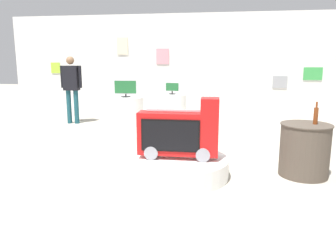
{
  "coord_description": "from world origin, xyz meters",
  "views": [
    {
      "loc": [
        0.95,
        -4.91,
        1.64
      ],
      "look_at": [
        0.1,
        0.33,
        0.62
      ],
      "focal_mm": 34.82,
      "sensor_mm": 36.0,
      "label": 1
    }
  ],
  "objects_px": {
    "display_pedestal_left_rear": "(126,111)",
    "main_display_pedestal": "(178,167)",
    "novelty_firetruck_tv": "(180,134)",
    "tv_on_left_rear": "(126,88)",
    "display_pedestal_center_rear": "(172,107)",
    "tv_on_center_rear": "(172,88)",
    "side_table_round": "(305,149)",
    "shopper_browsing_near_truck": "(71,85)",
    "bottle_on_side_table": "(316,115)"
  },
  "relations": [
    {
      "from": "novelty_firetruck_tv",
      "to": "bottle_on_side_table",
      "type": "relative_size",
      "value": 3.57
    },
    {
      "from": "side_table_round",
      "to": "novelty_firetruck_tv",
      "type": "bearing_deg",
      "value": -169.51
    },
    {
      "from": "tv_on_left_rear",
      "to": "display_pedestal_center_rear",
      "type": "distance_m",
      "value": 1.46
    },
    {
      "from": "main_display_pedestal",
      "to": "bottle_on_side_table",
      "type": "xyz_separation_m",
      "value": [
        1.88,
        0.32,
        0.74
      ]
    },
    {
      "from": "novelty_firetruck_tv",
      "to": "side_table_round",
      "type": "height_order",
      "value": "novelty_firetruck_tv"
    },
    {
      "from": "bottle_on_side_table",
      "to": "display_pedestal_center_rear",
      "type": "bearing_deg",
      "value": 123.44
    },
    {
      "from": "display_pedestal_left_rear",
      "to": "main_display_pedestal",
      "type": "bearing_deg",
      "value": -62.71
    },
    {
      "from": "display_pedestal_center_rear",
      "to": "shopper_browsing_near_truck",
      "type": "height_order",
      "value": "shopper_browsing_near_truck"
    },
    {
      "from": "tv_on_left_rear",
      "to": "display_pedestal_center_rear",
      "type": "bearing_deg",
      "value": 39.17
    },
    {
      "from": "novelty_firetruck_tv",
      "to": "bottle_on_side_table",
      "type": "height_order",
      "value": "novelty_firetruck_tv"
    },
    {
      "from": "display_pedestal_center_rear",
      "to": "tv_on_center_rear",
      "type": "relative_size",
      "value": 2.04
    },
    {
      "from": "display_pedestal_left_rear",
      "to": "side_table_round",
      "type": "bearing_deg",
      "value": -41.28
    },
    {
      "from": "novelty_firetruck_tv",
      "to": "shopper_browsing_near_truck",
      "type": "distance_m",
      "value": 4.73
    },
    {
      "from": "main_display_pedestal",
      "to": "side_table_round",
      "type": "relative_size",
      "value": 1.89
    },
    {
      "from": "display_pedestal_left_rear",
      "to": "tv_on_center_rear",
      "type": "bearing_deg",
      "value": 38.89
    },
    {
      "from": "shopper_browsing_near_truck",
      "to": "side_table_round",
      "type": "bearing_deg",
      "value": -32.15
    },
    {
      "from": "main_display_pedestal",
      "to": "bottle_on_side_table",
      "type": "height_order",
      "value": "bottle_on_side_table"
    },
    {
      "from": "main_display_pedestal",
      "to": "shopper_browsing_near_truck",
      "type": "xyz_separation_m",
      "value": [
        -3.19,
        3.43,
        0.87
      ]
    },
    {
      "from": "side_table_round",
      "to": "bottle_on_side_table",
      "type": "height_order",
      "value": "bottle_on_side_table"
    },
    {
      "from": "display_pedestal_center_rear",
      "to": "tv_on_left_rear",
      "type": "bearing_deg",
      "value": -140.83
    },
    {
      "from": "display_pedestal_left_rear",
      "to": "display_pedestal_center_rear",
      "type": "distance_m",
      "value": 1.34
    },
    {
      "from": "shopper_browsing_near_truck",
      "to": "display_pedestal_left_rear",
      "type": "bearing_deg",
      "value": -0.86
    },
    {
      "from": "bottle_on_side_table",
      "to": "novelty_firetruck_tv",
      "type": "bearing_deg",
      "value": -169.98
    },
    {
      "from": "side_table_round",
      "to": "tv_on_center_rear",
      "type": "bearing_deg",
      "value": 122.28
    },
    {
      "from": "display_pedestal_left_rear",
      "to": "tv_on_left_rear",
      "type": "relative_size",
      "value": 1.51
    },
    {
      "from": "bottle_on_side_table",
      "to": "shopper_browsing_near_truck",
      "type": "xyz_separation_m",
      "value": [
        -5.07,
        3.11,
        0.13
      ]
    },
    {
      "from": "display_pedestal_left_rear",
      "to": "shopper_browsing_near_truck",
      "type": "height_order",
      "value": "shopper_browsing_near_truck"
    },
    {
      "from": "main_display_pedestal",
      "to": "bottle_on_side_table",
      "type": "bearing_deg",
      "value": 9.71
    },
    {
      "from": "tv_on_left_rear",
      "to": "bottle_on_side_table",
      "type": "relative_size",
      "value": 1.86
    },
    {
      "from": "bottle_on_side_table",
      "to": "display_pedestal_left_rear",
      "type": "bearing_deg",
      "value": 139.65
    },
    {
      "from": "display_pedestal_center_rear",
      "to": "bottle_on_side_table",
      "type": "height_order",
      "value": "bottle_on_side_table"
    },
    {
      "from": "tv_on_left_rear",
      "to": "bottle_on_side_table",
      "type": "bearing_deg",
      "value": -40.31
    },
    {
      "from": "novelty_firetruck_tv",
      "to": "display_pedestal_center_rear",
      "type": "relative_size",
      "value": 1.46
    },
    {
      "from": "display_pedestal_left_rear",
      "to": "bottle_on_side_table",
      "type": "height_order",
      "value": "bottle_on_side_table"
    },
    {
      "from": "shopper_browsing_near_truck",
      "to": "display_pedestal_center_rear",
      "type": "bearing_deg",
      "value": 18.37
    },
    {
      "from": "main_display_pedestal",
      "to": "tv_on_left_rear",
      "type": "height_order",
      "value": "tv_on_left_rear"
    },
    {
      "from": "display_pedestal_left_rear",
      "to": "side_table_round",
      "type": "xyz_separation_m",
      "value": [
        3.53,
        -3.1,
        0.03
      ]
    },
    {
      "from": "side_table_round",
      "to": "shopper_browsing_near_truck",
      "type": "distance_m",
      "value": 5.89
    },
    {
      "from": "main_display_pedestal",
      "to": "novelty_firetruck_tv",
      "type": "height_order",
      "value": "novelty_firetruck_tv"
    },
    {
      "from": "tv_on_center_rear",
      "to": "bottle_on_side_table",
      "type": "distance_m",
      "value": 4.71
    },
    {
      "from": "novelty_firetruck_tv",
      "to": "tv_on_left_rear",
      "type": "xyz_separation_m",
      "value": [
        -1.78,
        3.41,
        0.32
      ]
    },
    {
      "from": "shopper_browsing_near_truck",
      "to": "main_display_pedestal",
      "type": "bearing_deg",
      "value": -47.06
    },
    {
      "from": "novelty_firetruck_tv",
      "to": "tv_on_center_rear",
      "type": "bearing_deg",
      "value": 99.9
    },
    {
      "from": "display_pedestal_center_rear",
      "to": "side_table_round",
      "type": "bearing_deg",
      "value": -57.74
    },
    {
      "from": "tv_on_left_rear",
      "to": "bottle_on_side_table",
      "type": "height_order",
      "value": "tv_on_left_rear"
    },
    {
      "from": "novelty_firetruck_tv",
      "to": "bottle_on_side_table",
      "type": "xyz_separation_m",
      "value": [
        1.86,
        0.33,
        0.25
      ]
    },
    {
      "from": "main_display_pedestal",
      "to": "tv_on_center_rear",
      "type": "relative_size",
      "value": 3.8
    },
    {
      "from": "tv_on_center_rear",
      "to": "display_pedestal_left_rear",
      "type": "bearing_deg",
      "value": -141.11
    },
    {
      "from": "display_pedestal_left_rear",
      "to": "tv_on_left_rear",
      "type": "bearing_deg",
      "value": -94.54
    },
    {
      "from": "display_pedestal_center_rear",
      "to": "novelty_firetruck_tv",
      "type": "bearing_deg",
      "value": -80.11
    }
  ]
}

